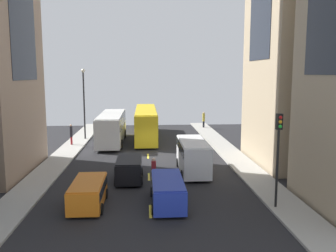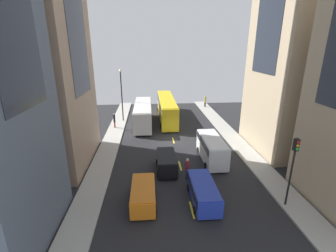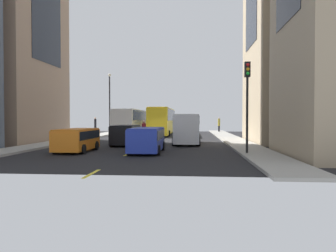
{
  "view_description": "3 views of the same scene",
  "coord_description": "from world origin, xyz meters",
  "px_view_note": "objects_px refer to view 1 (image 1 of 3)",
  "views": [
    {
      "loc": [
        -0.27,
        -33.77,
        7.81
      ],
      "look_at": [
        1.88,
        -0.55,
        2.98
      ],
      "focal_mm": 38.61,
      "sensor_mm": 36.0,
      "label": 1
    },
    {
      "loc": [
        -3.0,
        -28.84,
        11.74
      ],
      "look_at": [
        -0.66,
        0.57,
        1.84
      ],
      "focal_mm": 25.43,
      "sensor_mm": 36.0,
      "label": 2
    },
    {
      "loc": [
        4.04,
        -33.19,
        2.21
      ],
      "look_at": [
        1.27,
        1.56,
        1.39
      ],
      "focal_mm": 33.52,
      "sensor_mm": 36.0,
      "label": 3
    }
  ],
  "objects_px": {
    "city_bus_white": "(112,125)",
    "pedestrian_waiting_curb": "(71,134)",
    "streetcar_yellow": "(146,121)",
    "traffic_light_near_corner": "(278,142)",
    "car_blue_1": "(168,189)",
    "car_orange_2": "(88,191)",
    "car_black_0": "(129,167)",
    "delivery_van_white": "(193,154)",
    "pedestrian_crossing_near": "(154,171)",
    "pedestrian_walking_far": "(204,119)"
  },
  "relations": [
    {
      "from": "delivery_van_white",
      "to": "car_orange_2",
      "type": "relative_size",
      "value": 1.44
    },
    {
      "from": "car_orange_2",
      "to": "pedestrian_waiting_curb",
      "type": "height_order",
      "value": "pedestrian_waiting_curb"
    },
    {
      "from": "delivery_van_white",
      "to": "pedestrian_crossing_near",
      "type": "distance_m",
      "value": 4.8
    },
    {
      "from": "car_black_0",
      "to": "car_orange_2",
      "type": "relative_size",
      "value": 0.97
    },
    {
      "from": "car_black_0",
      "to": "pedestrian_walking_far",
      "type": "distance_m",
      "value": 26.93
    },
    {
      "from": "car_blue_1",
      "to": "pedestrian_crossing_near",
      "type": "distance_m",
      "value": 3.51
    },
    {
      "from": "car_black_0",
      "to": "traffic_light_near_corner",
      "type": "bearing_deg",
      "value": -35.9
    },
    {
      "from": "streetcar_yellow",
      "to": "pedestrian_waiting_curb",
      "type": "xyz_separation_m",
      "value": [
        -8.15,
        -4.42,
        -0.77
      ]
    },
    {
      "from": "car_black_0",
      "to": "car_blue_1",
      "type": "distance_m",
      "value": 5.76
    },
    {
      "from": "pedestrian_walking_far",
      "to": "traffic_light_near_corner",
      "type": "relative_size",
      "value": 0.41
    },
    {
      "from": "streetcar_yellow",
      "to": "car_black_0",
      "type": "xyz_separation_m",
      "value": [
        -1.32,
        -17.78,
        -1.14
      ]
    },
    {
      "from": "car_black_0",
      "to": "pedestrian_waiting_curb",
      "type": "xyz_separation_m",
      "value": [
        -6.83,
        13.36,
        0.37
      ]
    },
    {
      "from": "streetcar_yellow",
      "to": "pedestrian_crossing_near",
      "type": "xyz_separation_m",
      "value": [
        0.45,
        -19.53,
        -0.99
      ]
    },
    {
      "from": "city_bus_white",
      "to": "car_black_0",
      "type": "bearing_deg",
      "value": -80.14
    },
    {
      "from": "car_blue_1",
      "to": "pedestrian_crossing_near",
      "type": "height_order",
      "value": "pedestrian_crossing_near"
    },
    {
      "from": "traffic_light_near_corner",
      "to": "delivery_van_white",
      "type": "bearing_deg",
      "value": 114.86
    },
    {
      "from": "streetcar_yellow",
      "to": "delivery_van_white",
      "type": "bearing_deg",
      "value": -77.15
    },
    {
      "from": "pedestrian_waiting_curb",
      "to": "car_blue_1",
      "type": "bearing_deg",
      "value": -23.89
    },
    {
      "from": "car_orange_2",
      "to": "pedestrian_walking_far",
      "type": "xyz_separation_m",
      "value": [
        11.85,
        30.26,
        0.43
      ]
    },
    {
      "from": "streetcar_yellow",
      "to": "car_orange_2",
      "type": "relative_size",
      "value": 3.44
    },
    {
      "from": "city_bus_white",
      "to": "delivery_van_white",
      "type": "xyz_separation_m",
      "value": [
        7.54,
        -13.01,
        -0.49
      ]
    },
    {
      "from": "car_blue_1",
      "to": "pedestrian_waiting_curb",
      "type": "distance_m",
      "value": 20.77
    },
    {
      "from": "car_orange_2",
      "to": "pedestrian_walking_far",
      "type": "height_order",
      "value": "pedestrian_walking_far"
    },
    {
      "from": "car_black_0",
      "to": "pedestrian_walking_far",
      "type": "xyz_separation_m",
      "value": [
        9.65,
        25.14,
        0.36
      ]
    },
    {
      "from": "car_orange_2",
      "to": "city_bus_white",
      "type": "bearing_deg",
      "value": 91.08
    },
    {
      "from": "city_bus_white",
      "to": "pedestrian_waiting_curb",
      "type": "relative_size",
      "value": 5.01
    },
    {
      "from": "pedestrian_walking_far",
      "to": "pedestrian_crossing_near",
      "type": "xyz_separation_m",
      "value": [
        -7.87,
        -26.89,
        -0.2
      ]
    },
    {
      "from": "pedestrian_crossing_near",
      "to": "car_orange_2",
      "type": "bearing_deg",
      "value": 46.44
    },
    {
      "from": "pedestrian_walking_far",
      "to": "pedestrian_crossing_near",
      "type": "relative_size",
      "value": 1.07
    },
    {
      "from": "streetcar_yellow",
      "to": "car_orange_2",
      "type": "distance_m",
      "value": 23.2
    },
    {
      "from": "car_black_0",
      "to": "traffic_light_near_corner",
      "type": "height_order",
      "value": "traffic_light_near_corner"
    },
    {
      "from": "delivery_van_white",
      "to": "streetcar_yellow",
      "type": "bearing_deg",
      "value": 102.85
    },
    {
      "from": "streetcar_yellow",
      "to": "pedestrian_waiting_curb",
      "type": "relative_size",
      "value": 6.57
    },
    {
      "from": "streetcar_yellow",
      "to": "car_blue_1",
      "type": "distance_m",
      "value": 23.02
    },
    {
      "from": "pedestrian_waiting_curb",
      "to": "car_black_0",
      "type": "bearing_deg",
      "value": -23.58
    },
    {
      "from": "pedestrian_waiting_curb",
      "to": "pedestrian_crossing_near",
      "type": "height_order",
      "value": "pedestrian_waiting_curb"
    },
    {
      "from": "delivery_van_white",
      "to": "pedestrian_crossing_near",
      "type": "xyz_separation_m",
      "value": [
        -3.19,
        -3.57,
        -0.38
      ]
    },
    {
      "from": "delivery_van_white",
      "to": "car_black_0",
      "type": "height_order",
      "value": "delivery_van_white"
    },
    {
      "from": "pedestrian_walking_far",
      "to": "car_blue_1",
      "type": "bearing_deg",
      "value": 5.89
    },
    {
      "from": "pedestrian_waiting_curb",
      "to": "pedestrian_walking_far",
      "type": "xyz_separation_m",
      "value": [
        16.47,
        11.78,
        -0.02
      ]
    },
    {
      "from": "streetcar_yellow",
      "to": "pedestrian_crossing_near",
      "type": "distance_m",
      "value": 19.56
    },
    {
      "from": "car_blue_1",
      "to": "car_orange_2",
      "type": "distance_m",
      "value": 4.72
    },
    {
      "from": "car_orange_2",
      "to": "pedestrian_crossing_near",
      "type": "relative_size",
      "value": 2.03
    },
    {
      "from": "pedestrian_crossing_near",
      "to": "city_bus_white",
      "type": "bearing_deg",
      "value": -69.19
    },
    {
      "from": "delivery_van_white",
      "to": "traffic_light_near_corner",
      "type": "bearing_deg",
      "value": -65.14
    },
    {
      "from": "city_bus_white",
      "to": "car_black_0",
      "type": "distance_m",
      "value": 15.09
    },
    {
      "from": "streetcar_yellow",
      "to": "traffic_light_near_corner",
      "type": "distance_m",
      "value": 25.29
    },
    {
      "from": "car_orange_2",
      "to": "traffic_light_near_corner",
      "type": "relative_size",
      "value": 0.78
    },
    {
      "from": "streetcar_yellow",
      "to": "traffic_light_near_corner",
      "type": "height_order",
      "value": "traffic_light_near_corner"
    },
    {
      "from": "traffic_light_near_corner",
      "to": "car_blue_1",
      "type": "bearing_deg",
      "value": 169.55
    }
  ]
}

